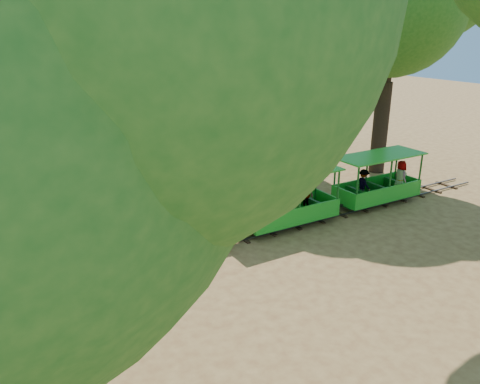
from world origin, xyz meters
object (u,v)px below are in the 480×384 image
fence (151,161)px  locomotive (188,195)px  carriage_rear (379,184)px  carriage_front (291,204)px

fence → locomotive: bearing=-102.3°
carriage_rear → carriage_front: bearing=179.9°
carriage_front → locomotive: bearing=178.4°
carriage_rear → fence: carriage_rear is taller
locomotive → carriage_rear: size_ratio=0.89×
fence → carriage_rear: bearing=-53.6°
carriage_front → fence: bearing=103.3°
locomotive → carriage_rear: (7.65, -0.11, -0.96)m
locomotive → carriage_rear: bearing=-0.8°
locomotive → carriage_front: (3.62, -0.10, -0.97)m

